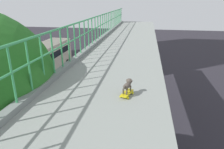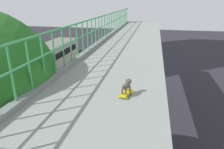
{
  "view_description": "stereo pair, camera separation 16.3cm",
  "coord_description": "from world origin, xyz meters",
  "views": [
    {
      "loc": [
        2.15,
        -1.44,
        8.16
      ],
      "look_at": [
        1.37,
        3.19,
        6.44
      ],
      "focal_mm": 32.67,
      "sensor_mm": 36.0,
      "label": 1
    },
    {
      "loc": [
        2.31,
        -1.41,
        8.16
      ],
      "look_at": [
        1.37,
        3.19,
        6.44
      ],
      "focal_mm": 32.67,
      "sensor_mm": 36.0,
      "label": 2
    }
  ],
  "objects": [
    {
      "name": "small_dog",
      "position": [
        1.8,
        2.69,
        6.4
      ],
      "size": [
        0.22,
        0.39,
        0.28
      ],
      "color": "#4C433B",
      "rests_on": "toy_skateboard"
    },
    {
      "name": "city_bus",
      "position": [
        -9.03,
        18.6,
        1.93
      ],
      "size": [
        2.71,
        11.02,
        3.41
      ],
      "color": "beige",
      "rests_on": "ground"
    },
    {
      "name": "toy_skateboard",
      "position": [
        1.79,
        2.65,
        6.21
      ],
      "size": [
        0.29,
        0.46,
        0.08
      ],
      "color": "gold",
      "rests_on": "overpass_deck"
    }
  ]
}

